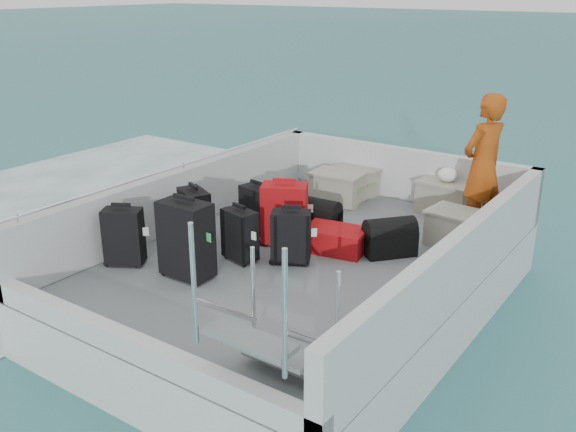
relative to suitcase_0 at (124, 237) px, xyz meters
The scene contains 23 objects.
ground 2.10m from the suitcase_0, 41.57° to the left, with size 160.00×160.00×0.00m, color #1C6063.
wake_foam 3.73m from the suitcase_0, 159.76° to the left, with size 10.00×10.00×0.00m, color white.
ferry_hull 1.99m from the suitcase_0, 41.57° to the left, with size 3.60×5.00×0.60m, color silver.
deck 1.91m from the suitcase_0, 41.57° to the left, with size 3.30×4.70×0.02m, color slate.
deck_fittings 1.99m from the suitcase_0, 27.89° to the left, with size 3.60×5.00×0.90m.
suitcase_0 is the anchor object (origin of this frame).
suitcase_1 0.86m from the suitcase_0, 74.47° to the left, with size 0.43×0.24×0.64m, color black.
suitcase_2 1.63m from the suitcase_0, 69.65° to the left, with size 0.39×0.23×0.57m, color black.
suitcase_3 0.76m from the suitcase_0, 11.74° to the left, with size 0.52×0.30×0.79m, color black.
suitcase_4 1.20m from the suitcase_0, 40.39° to the left, with size 0.38×0.22×0.56m, color black.
suitcase_5 1.76m from the suitcase_0, 54.57° to the left, with size 0.50×0.30×0.69m, color #AE0D14.
suitcase_7 1.73m from the suitcase_0, 36.60° to the left, with size 0.41×0.23×0.57m, color black.
suitcase_8 2.26m from the suitcase_0, 44.60° to the left, with size 0.44×0.66×0.26m, color #AE0D14.
duffel_0 2.16m from the suitcase_0, 79.27° to the left, with size 0.56×0.30×0.32m, color black, non-canonical shape.
duffel_1 2.28m from the suitcase_0, 58.25° to the left, with size 0.42×0.30×0.32m, color black, non-canonical shape.
duffel_2 2.82m from the suitcase_0, 40.48° to the left, with size 0.55×0.30×0.32m, color black, non-canonical shape.
crate_0 3.11m from the suitcase_0, 75.48° to the left, with size 0.65×0.45×0.39m, color #9F9C8A.
crate_1 3.54m from the suitcase_0, 77.17° to the left, with size 0.59×0.41×0.36m, color #9F9C8A.
crate_2 4.05m from the suitcase_0, 58.44° to the left, with size 0.65×0.45×0.39m, color #9F9C8A.
crate_3 3.63m from the suitcase_0, 42.86° to the left, with size 0.63×0.43×0.38m, color #9F9C8A.
yellow_bag 4.13m from the suitcase_0, 46.18° to the left, with size 0.28×0.26×0.22m, color yellow.
white_bag 4.05m from the suitcase_0, 58.44° to the left, with size 0.24×0.24×0.18m, color white.
passenger 4.04m from the suitcase_0, 47.45° to the left, with size 0.61×0.39×1.66m, color #E05B15.
Camera 1 is at (3.51, -5.32, 3.41)m, focal length 40.00 mm.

